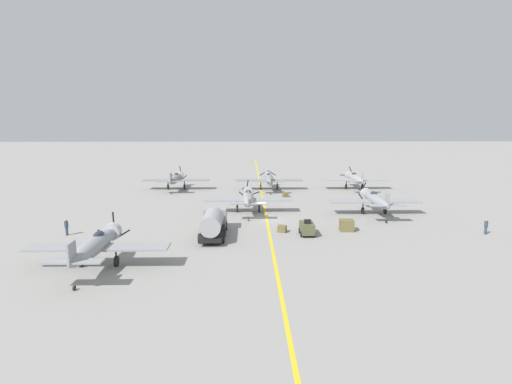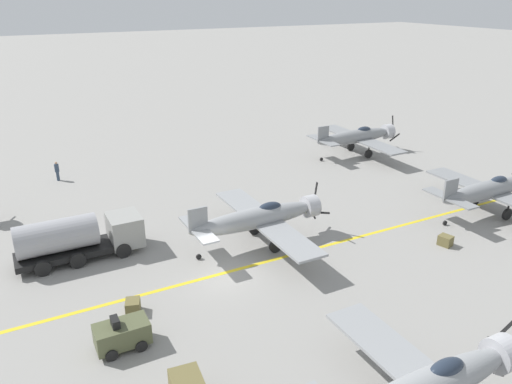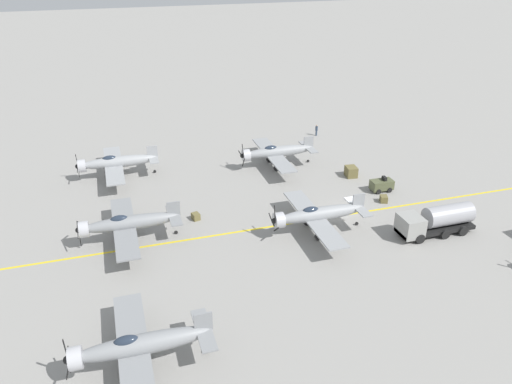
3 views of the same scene
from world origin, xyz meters
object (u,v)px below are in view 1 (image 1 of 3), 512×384
Objects in this scene: airplane_mid_right at (375,200)px; airplane_far_center at (269,179)px; airplane_near_left at (96,245)px; supply_crate_mid_lane at (347,225)px; airplane_far_right at (355,178)px; airplane_far_left at (176,179)px; supply_crate_by_tanker at (282,229)px; fuel_tanker at (213,222)px; airplane_mid_center at (248,198)px; supply_crate_outboard at (285,195)px; tow_tractor at (307,228)px; ground_crew_walking at (66,226)px; ground_crew_inspecting at (486,226)px.

airplane_mid_right reaches higher than airplane_far_center.
supply_crate_mid_lane is at bearing 28.88° from airplane_near_left.
airplane_far_center is at bearing -163.28° from airplane_far_right.
airplane_mid_right is at bearing -22.53° from airplane_far_left.
airplane_mid_right reaches higher than supply_crate_by_tanker.
airplane_far_center reaches higher than supply_crate_by_tanker.
airplane_far_left reaches higher than fuel_tanker.
airplane_near_left is at bearing -154.97° from supply_crate_mid_lane.
airplane_near_left is 1.50× the size of fuel_tanker.
airplane_mid_center is at bearing -94.32° from airplane_far_center.
airplane_far_left is (-29.95, 20.23, 0.00)m from airplane_mid_right.
airplane_mid_right is at bearing 54.43° from supply_crate_mid_lane.
fuel_tanker is 15.00m from supply_crate_mid_lane.
fuel_tanker is at bearing -61.14° from airplane_far_left.
airplane_mid_center is at bearing 110.96° from supply_crate_by_tanker.
fuel_tanker is (-20.58, -9.76, -0.50)m from airplane_mid_right.
tow_tractor is at bearing -89.22° from supply_crate_outboard.
fuel_tanker is at bearing -2.16° from ground_crew_walking.
fuel_tanker is at bearing -178.91° from tow_tractor.
airplane_mid_right reaches higher than ground_crew_inspecting.
airplane_far_center is at bearing 108.18° from supply_crate_outboard.
airplane_mid_right is 37.69m from ground_crew_walking.
tow_tractor is at bearing 30.39° from airplane_near_left.
supply_crate_outboard is at bearing 90.78° from tow_tractor.
tow_tractor is (19.13, 9.56, -1.22)m from airplane_near_left.
tow_tractor is at bearing -45.28° from airplane_far_left.
airplane_far_right is 6.60× the size of ground_crew_walking.
airplane_near_left reaches higher than fuel_tanker.
airplane_near_left reaches higher than ground_crew_walking.
supply_crate_by_tanker is 21.20m from supply_crate_outboard.
airplane_near_left is 6.60× the size of ground_crew_walking.
airplane_mid_right is at bearing 25.38° from fuel_tanker.
airplane_far_right is (2.62, 19.98, 0.00)m from airplane_mid_right.
fuel_tanker is 4.71× the size of ground_crew_inspecting.
ground_crew_walking is at bearing -177.82° from supply_crate_mid_lane.
airplane_far_left is 1.00× the size of airplane_far_center.
ground_crew_walking reaches higher than supply_crate_mid_lane.
airplane_mid_center is 1.00× the size of airplane_far_left.
airplane_far_left is 7.74× the size of supply_crate_mid_lane.
airplane_far_center is (-13.05, 19.72, 0.00)m from airplane_mid_right.
supply_crate_by_tanker is at bearing -82.59° from airplane_far_center.
fuel_tanker is 10.16m from tow_tractor.
supply_crate_mid_lane is (-8.33, -27.96, -1.37)m from airplane_far_right.
fuel_tanker is at bearing 50.00° from airplane_near_left.
ground_crew_walking is 1.98× the size of supply_crate_by_tanker.
ground_crew_walking is 1.07× the size of ground_crew_inspecting.
ground_crew_inspecting is at bearing -6.53° from supply_crate_mid_lane.
fuel_tanker is at bearing -173.18° from supply_crate_mid_lane.
tow_tractor is at bearing -0.90° from ground_crew_walking.
ground_crew_walking is at bearing 179.34° from ground_crew_inspecting.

